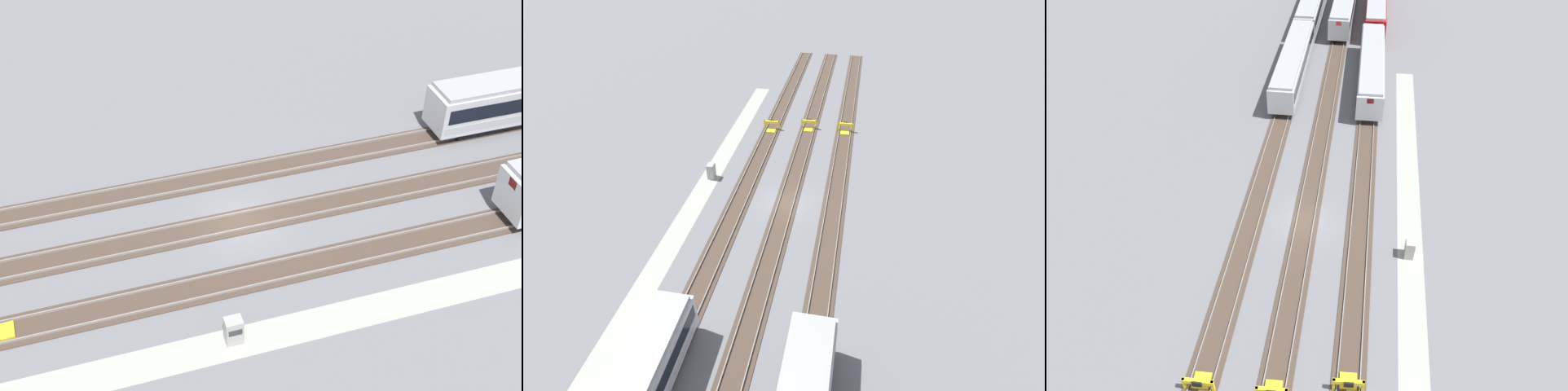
% 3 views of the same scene
% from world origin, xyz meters
% --- Properties ---
extents(ground_plane, '(400.00, 400.00, 0.00)m').
position_xyz_m(ground_plane, '(0.00, 0.00, 0.00)').
color(ground_plane, slate).
extents(service_walkway, '(54.00, 2.00, 0.01)m').
position_xyz_m(service_walkway, '(0.00, -8.67, 0.00)').
color(service_walkway, '#9E9E93').
rests_on(service_walkway, ground).
extents(rail_track_nearest, '(90.00, 2.24, 0.21)m').
position_xyz_m(rail_track_nearest, '(0.00, -4.56, 0.04)').
color(rail_track_nearest, '#47382D').
rests_on(rail_track_nearest, ground).
extents(rail_track_near_inner, '(90.00, 2.24, 0.21)m').
position_xyz_m(rail_track_near_inner, '(0.00, 0.00, 0.04)').
color(rail_track_near_inner, '#47382D').
rests_on(rail_track_near_inner, ground).
extents(rail_track_middle, '(90.00, 2.24, 0.21)m').
position_xyz_m(rail_track_middle, '(0.00, 4.56, 0.04)').
color(rail_track_middle, '#47382D').
rests_on(rail_track_middle, ground).
extents(electrical_cabinet, '(0.90, 0.73, 1.60)m').
position_xyz_m(electrical_cabinet, '(-2.78, -8.51, 0.80)').
color(electrical_cabinet, '#9E9E99').
rests_on(electrical_cabinet, ground).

